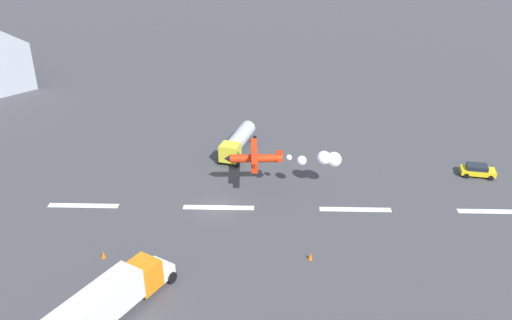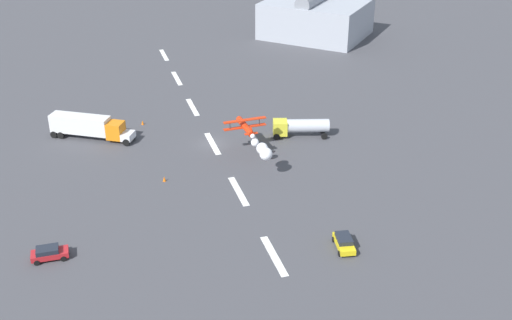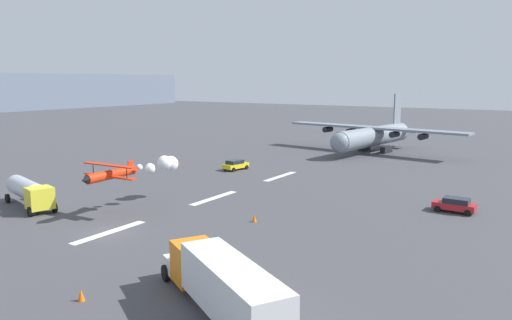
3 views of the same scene
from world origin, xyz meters
name	(u,v)px [view 2 (image 2 of 3)]	position (x,y,z in m)	size (l,w,h in m)	color
ground_plane	(213,144)	(0.00, 0.00, 0.00)	(440.00, 440.00, 0.00)	#424247
runway_stripe_0	(164,55)	(-46.08, 0.00, 0.01)	(8.00, 0.90, 0.01)	white
runway_stripe_1	(177,78)	(-30.72, 0.00, 0.01)	(8.00, 0.90, 0.01)	white
runway_stripe_2	(193,107)	(-15.36, 0.00, 0.01)	(8.00, 0.90, 0.01)	white
runway_stripe_3	(213,144)	(0.00, 0.00, 0.01)	(8.00, 0.90, 0.01)	white
runway_stripe_4	(239,191)	(15.36, 0.00, 0.01)	(8.00, 0.90, 0.01)	white
runway_stripe_5	(274,256)	(30.72, 0.00, 0.01)	(8.00, 0.90, 0.01)	white
stunt_biplane_red	(256,140)	(9.03, 4.34, 4.12)	(13.69, 6.62, 2.17)	red
semi_truck_orange	(89,126)	(-7.58, -18.14, 2.11)	(9.25, 13.07, 3.70)	silver
fuel_tanker_truck	(300,126)	(1.40, 14.00, 1.74)	(4.88, 9.18, 2.90)	yellow
followme_car_yellow	(49,253)	(23.86, -24.64, 0.81)	(2.09, 4.16, 1.52)	#B21E23
airport_staff_sedan	(344,242)	(31.57, 8.31, 0.81)	(4.33, 2.56, 1.52)	yellow
hangar_building	(316,17)	(-50.26, 37.03, 4.45)	(29.14, 29.27, 10.99)	#9EA3AD
traffic_cone_near	(143,122)	(-10.40, -9.46, 0.38)	(0.44, 0.44, 0.75)	orange
traffic_cone_far	(164,179)	(9.73, -9.16, 0.38)	(0.44, 0.44, 0.75)	orange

